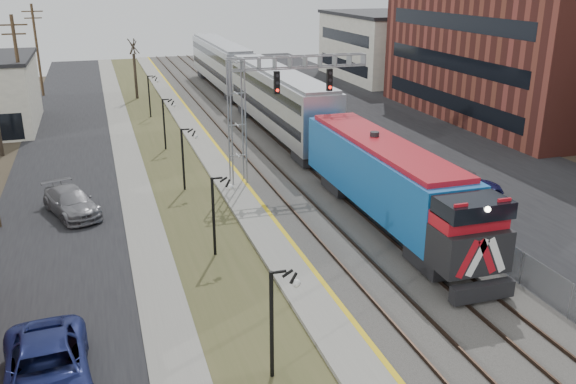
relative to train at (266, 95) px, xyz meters
name	(u,v)px	position (x,y,z in m)	size (l,w,h in m)	color
street_west	(63,169)	(-17.00, -7.83, -2.86)	(7.00, 120.00, 0.04)	black
sidewalk	(129,163)	(-12.50, -7.83, -2.84)	(2.00, 120.00, 0.08)	gray
grass_median	(171,160)	(-9.50, -7.83, -2.85)	(4.00, 120.00, 0.06)	#454826
platform	(211,155)	(-6.50, -7.83, -2.76)	(2.00, 120.00, 0.24)	gray
ballast_bed	(275,150)	(-1.50, -7.83, -2.78)	(8.00, 120.00, 0.20)	#595651
parking_lot	(413,139)	(10.50, -7.83, -2.86)	(16.00, 120.00, 0.04)	black
platform_edge	(222,153)	(-5.62, -7.83, -2.64)	(0.24, 120.00, 0.01)	gold
track_near	(250,150)	(-3.50, -7.83, -2.61)	(1.58, 120.00, 0.15)	#2D2119
track_far	(293,146)	(0.00, -7.83, -2.61)	(1.58, 120.00, 0.15)	#2D2119
train	(266,95)	(0.00, 0.00, 0.00)	(3.00, 63.05, 5.33)	#1459A4
signal_gantry	(263,98)	(-4.28, -14.84, 2.70)	(9.00, 1.07, 8.15)	gray
lampposts	(212,215)	(-9.50, -24.55, -0.88)	(0.14, 62.14, 4.00)	black
fence	(326,137)	(2.70, -7.83, -2.08)	(0.04, 120.00, 1.60)	gray
bare_trees	(44,121)	(-18.16, -3.92, -0.18)	(12.30, 42.30, 5.95)	#382D23
car_lot_d	(460,188)	(6.05, -21.72, -2.08)	(2.25, 5.54, 1.61)	navy
car_lot_e	(444,176)	(6.44, -19.31, -2.08)	(1.90, 4.72, 1.61)	gray
car_street_a	(47,372)	(-16.65, -33.43, -2.06)	(2.73, 5.91, 1.64)	navy
car_street_b	(71,203)	(-16.23, -17.10, -2.14)	(2.07, 5.10, 1.48)	slate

